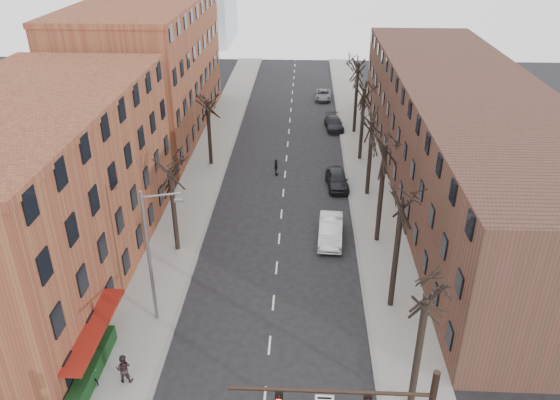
# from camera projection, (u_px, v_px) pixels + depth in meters

# --- Properties ---
(sidewalk_left) EXTENTS (4.00, 90.00, 0.15)m
(sidewalk_left) POSITION_uv_depth(u_px,v_px,m) (209.00, 160.00, 56.41)
(sidewalk_left) COLOR gray
(sidewalk_left) RESTS_ON ground
(sidewalk_right) EXTENTS (4.00, 90.00, 0.15)m
(sidewalk_right) POSITION_uv_depth(u_px,v_px,m) (364.00, 163.00, 55.75)
(sidewalk_right) COLOR gray
(sidewalk_right) RESTS_ON ground
(building_left_near) EXTENTS (12.00, 26.00, 12.00)m
(building_left_near) POSITION_uv_depth(u_px,v_px,m) (36.00, 195.00, 36.29)
(building_left_near) COLOR brown
(building_left_near) RESTS_ON ground
(building_left_far) EXTENTS (12.00, 28.00, 14.00)m
(building_left_far) POSITION_uv_depth(u_px,v_px,m) (148.00, 71.00, 61.50)
(building_left_far) COLOR brown
(building_left_far) RESTS_ON ground
(building_right) EXTENTS (12.00, 50.00, 10.00)m
(building_right) POSITION_uv_depth(u_px,v_px,m) (463.00, 137.00, 48.72)
(building_right) COLOR #4F2D25
(building_right) RESTS_ON ground
(awning_left) EXTENTS (1.20, 7.00, 0.15)m
(awning_left) POSITION_uv_depth(u_px,v_px,m) (102.00, 365.00, 30.83)
(awning_left) COLOR maroon
(awning_left) RESTS_ON ground
(hedge) EXTENTS (0.80, 6.00, 1.00)m
(hedge) POSITION_uv_depth(u_px,v_px,m) (92.00, 369.00, 29.65)
(hedge) COLOR black
(hedge) RESTS_ON sidewalk_left
(tree_right_b) EXTENTS (5.20, 5.20, 10.80)m
(tree_right_b) POSITION_uv_depth(u_px,v_px,m) (390.00, 306.00, 35.44)
(tree_right_b) COLOR black
(tree_right_b) RESTS_ON ground
(tree_right_c) EXTENTS (5.20, 5.20, 11.60)m
(tree_right_c) POSITION_uv_depth(u_px,v_px,m) (376.00, 241.00, 42.52)
(tree_right_c) COLOR black
(tree_right_c) RESTS_ON ground
(tree_right_d) EXTENTS (5.20, 5.20, 10.00)m
(tree_right_d) POSITION_uv_depth(u_px,v_px,m) (367.00, 195.00, 49.61)
(tree_right_d) COLOR black
(tree_right_d) RESTS_ON ground
(tree_right_e) EXTENTS (5.20, 5.20, 10.80)m
(tree_right_e) POSITION_uv_depth(u_px,v_px,m) (359.00, 160.00, 56.69)
(tree_right_e) COLOR black
(tree_right_e) RESTS_ON ground
(tree_right_f) EXTENTS (5.20, 5.20, 11.60)m
(tree_right_f) POSITION_uv_depth(u_px,v_px,m) (354.00, 133.00, 63.77)
(tree_right_f) COLOR black
(tree_right_f) RESTS_ON ground
(tree_left_a) EXTENTS (5.20, 5.20, 9.50)m
(tree_left_a) POSITION_uv_depth(u_px,v_px,m) (178.00, 250.00, 41.38)
(tree_left_a) COLOR black
(tree_left_a) RESTS_ON ground
(tree_left_b) EXTENTS (5.20, 5.20, 9.50)m
(tree_left_b) POSITION_uv_depth(u_px,v_px,m) (211.00, 165.00, 55.54)
(tree_left_b) COLOR black
(tree_left_b) RESTS_ON ground
(streetlight) EXTENTS (2.45, 0.22, 9.03)m
(streetlight) POSITION_uv_depth(u_px,v_px,m) (151.00, 252.00, 31.95)
(streetlight) COLOR slate
(streetlight) RESTS_ON ground
(silver_sedan) EXTENTS (2.09, 5.23, 1.69)m
(silver_sedan) POSITION_uv_depth(u_px,v_px,m) (331.00, 230.00, 42.32)
(silver_sedan) COLOR silver
(silver_sedan) RESTS_ON ground
(parked_car_near) EXTENTS (2.28, 4.81, 1.59)m
(parked_car_near) POSITION_uv_depth(u_px,v_px,m) (337.00, 179.00, 50.65)
(parked_car_near) COLOR black
(parked_car_near) RESTS_ON ground
(parked_car_mid) EXTENTS (2.40, 4.95, 1.39)m
(parked_car_mid) POSITION_uv_depth(u_px,v_px,m) (334.00, 123.00, 64.57)
(parked_car_mid) COLOR black
(parked_car_mid) RESTS_ON ground
(parked_car_far) EXTENTS (2.26, 4.60, 1.26)m
(parked_car_far) POSITION_uv_depth(u_px,v_px,m) (323.00, 95.00, 75.03)
(parked_car_far) COLOR slate
(parked_car_far) RESTS_ON ground
(pedestrian_b) EXTENTS (0.88, 0.71, 1.75)m
(pedestrian_b) POSITION_uv_depth(u_px,v_px,m) (123.00, 368.00, 29.18)
(pedestrian_b) COLOR black
(pedestrian_b) RESTS_ON sidewalk_left
(pedestrian_crossing) EXTENTS (0.46, 0.98, 1.64)m
(pedestrian_crossing) POSITION_uv_depth(u_px,v_px,m) (276.00, 167.00, 52.99)
(pedestrian_crossing) COLOR black
(pedestrian_crossing) RESTS_ON ground
(bicycle) EXTENTS (1.73, 1.32, 0.87)m
(bicycle) POSITION_uv_depth(u_px,v_px,m) (87.00, 375.00, 29.32)
(bicycle) COLOR gray
(bicycle) RESTS_ON sidewalk_left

